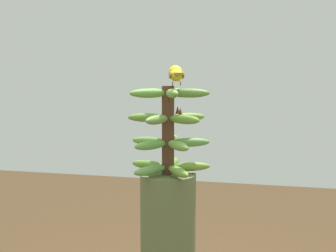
{
  "coord_description": "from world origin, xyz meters",
  "views": [
    {
      "loc": [
        -1.52,
        -0.36,
        1.35
      ],
      "look_at": [
        0.0,
        0.0,
        1.19
      ],
      "focal_mm": 42.74,
      "sensor_mm": 36.0,
      "label": 1
    }
  ],
  "objects": [
    {
      "name": "banana_bunch",
      "position": [
        0.0,
        -0.0,
        1.18
      ],
      "size": [
        0.33,
        0.33,
        0.35
      ],
      "color": "#4C2D1E",
      "rests_on": "banana_tree"
    },
    {
      "name": "perched_bird",
      "position": [
        0.02,
        -0.03,
        1.4
      ],
      "size": [
        0.2,
        0.09,
        0.08
      ],
      "color": "#C68933",
      "rests_on": "banana_bunch"
    }
  ]
}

